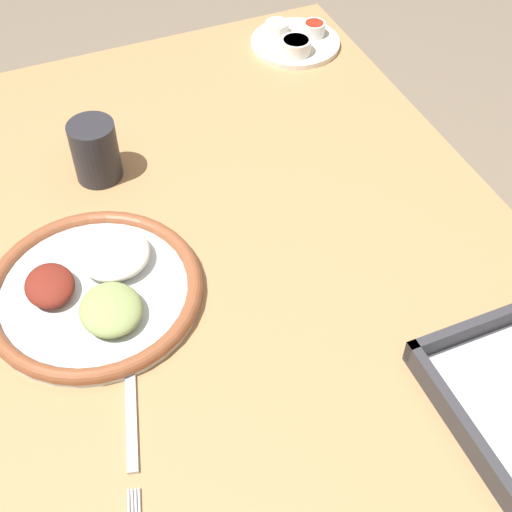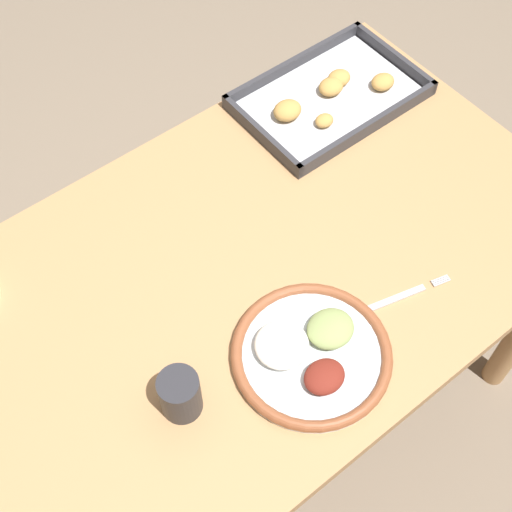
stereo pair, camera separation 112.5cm
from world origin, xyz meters
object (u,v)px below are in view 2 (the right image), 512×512
at_px(baking_tray, 330,97).
at_px(fork, 392,300).
at_px(drinking_cup, 180,394).
at_px(dinner_plate, 310,353).

bearing_deg(baking_tray, fork, -118.59).
distance_m(fork, drinking_cup, 0.42).
relative_size(dinner_plate, baking_tray, 0.70).
height_order(dinner_plate, drinking_cup, drinking_cup).
bearing_deg(drinking_cup, dinner_plate, -15.57).
xyz_separation_m(dinner_plate, fork, (0.19, -0.01, -0.01)).
bearing_deg(drinking_cup, fork, -9.70).
xyz_separation_m(fork, baking_tray, (0.24, 0.45, 0.01)).
distance_m(dinner_plate, baking_tray, 0.61).
xyz_separation_m(dinner_plate, drinking_cup, (-0.22, 0.06, 0.03)).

